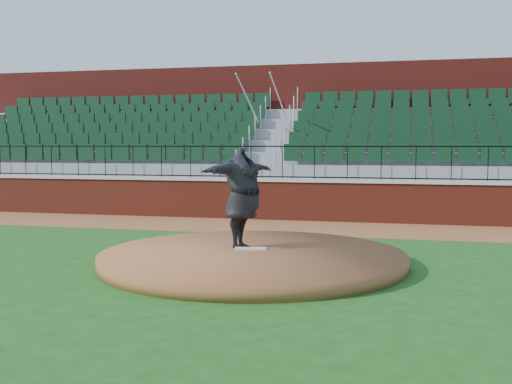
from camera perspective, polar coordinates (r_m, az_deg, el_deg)
ground at (r=12.43m, az=-1.66°, el=-6.51°), size 90.00×90.00×0.00m
warning_track at (r=17.62m, az=3.02°, el=-3.24°), size 34.00×3.20×0.01m
field_wall at (r=19.12m, az=3.92°, el=-0.85°), size 34.00×0.35×1.20m
wall_cap at (r=19.07m, az=3.93°, el=1.10°), size 34.00×0.45×0.10m
wall_railing at (r=19.05m, az=3.94°, el=2.75°), size 34.00×0.05×1.00m
seating_stands at (r=21.73m, az=5.18°, el=4.27°), size 34.00×5.10×4.60m
concourse_wall at (r=24.50m, az=6.17°, el=5.33°), size 34.00×0.50×5.50m
pitchers_mound at (r=12.15m, az=-0.30°, el=-6.16°), size 6.00×6.00×0.25m
pitching_rubber at (r=12.39m, az=-0.51°, el=-5.27°), size 0.65×0.28×0.04m
pitcher at (r=12.47m, az=-1.26°, el=-0.53°), size 1.34×2.62×2.06m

